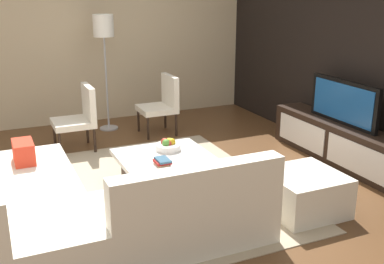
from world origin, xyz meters
name	(u,v)px	position (x,y,z in m)	size (l,w,h in m)	color
ground_plane	(161,194)	(0.00, 0.00, 0.00)	(14.00, 14.00, 0.00)	brown
feature_wall_back	(368,49)	(0.00, 2.70, 1.40)	(6.40, 0.12, 2.80)	black
side_wall_left	(100,33)	(-3.20, 0.20, 1.40)	(0.12, 5.20, 2.80)	#C6B28E
area_rug	(158,190)	(-0.10, 0.00, 0.01)	(3.13, 2.47, 0.01)	tan
media_console	(339,142)	(0.00, 2.40, 0.25)	(2.21, 0.43, 0.50)	black
television	(344,102)	(0.00, 2.40, 0.77)	(1.13, 0.06, 0.54)	black
sectional_couch	(87,205)	(0.50, -0.88, 0.27)	(2.31, 2.32, 0.80)	silver
coffee_table	(166,172)	(-0.10, 0.10, 0.20)	(0.97, 0.98, 0.38)	black
accent_chair_near	(80,114)	(-1.80, -0.47, 0.49)	(0.53, 0.53, 0.87)	black
floor_lamp	(104,34)	(-2.57, 0.10, 1.45)	(0.30, 0.30, 1.73)	#A5A5AA
ottoman	(303,193)	(0.94, 1.14, 0.20)	(0.70, 0.70, 0.40)	silver
fruit_bowl	(168,145)	(-0.28, 0.20, 0.43)	(0.28, 0.28, 0.13)	silver
accent_chair_far	(163,101)	(-2.03, 0.80, 0.49)	(0.52, 0.52, 0.87)	black
book_stack	(162,162)	(0.12, -0.02, 0.42)	(0.20, 0.15, 0.07)	#CCB78C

